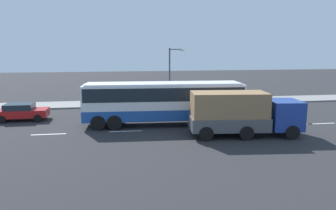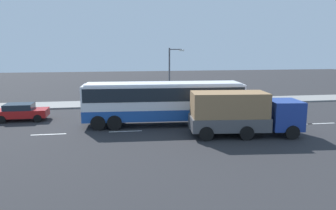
{
  "view_description": "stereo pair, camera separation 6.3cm",
  "coord_description": "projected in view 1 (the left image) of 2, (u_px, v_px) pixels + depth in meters",
  "views": [
    {
      "loc": [
        -1.91,
        -25.44,
        6.03
      ],
      "look_at": [
        2.06,
        -0.61,
        1.61
      ],
      "focal_mm": 34.93,
      "sensor_mm": 36.0,
      "label": 1
    },
    {
      "loc": [
        -1.97,
        -25.43,
        6.03
      ],
      "look_at": [
        2.06,
        -0.61,
        1.61
      ],
      "focal_mm": 34.93,
      "sensor_mm": 36.0,
      "label": 2
    }
  ],
  "objects": [
    {
      "name": "pedestrian_at_crossing",
      "position": [
        196.0,
        93.0,
        36.38
      ],
      "size": [
        0.32,
        0.32,
        1.51
      ],
      "rotation": [
        0.0,
        0.0,
        5.81
      ],
      "color": "#38334C",
      "rests_on": "sidewalk_curb"
    },
    {
      "name": "sidewalk_curb",
      "position": [
        134.0,
        103.0,
        35.56
      ],
      "size": [
        80.0,
        4.0,
        0.15
      ],
      "primitive_type": "cube",
      "color": "gray",
      "rests_on": "ground_plane"
    },
    {
      "name": "car_red_compact",
      "position": [
        22.0,
        111.0,
        27.33
      ],
      "size": [
        4.07,
        2.01,
        1.43
      ],
      "rotation": [
        0.0,
        0.0,
        0.0
      ],
      "color": "#B21919",
      "rests_on": "ground_plane"
    },
    {
      "name": "ground_plane",
      "position": [
        141.0,
        124.0,
        26.08
      ],
      "size": [
        120.0,
        120.0,
        0.0
      ],
      "primitive_type": "plane",
      "color": "#28282B"
    },
    {
      "name": "street_lamp",
      "position": [
        171.0,
        72.0,
        34.25
      ],
      "size": [
        1.62,
        0.24,
        5.86
      ],
      "color": "#47474C",
      "rests_on": "sidewalk_curb"
    },
    {
      "name": "pedestrian_near_curb",
      "position": [
        117.0,
        95.0,
        35.38
      ],
      "size": [
        0.32,
        0.32,
        1.51
      ],
      "rotation": [
        0.0,
        0.0,
        5.77
      ],
      "color": "black",
      "rests_on": "sidewalk_curb"
    },
    {
      "name": "lane_centreline",
      "position": [
        171.0,
        129.0,
        24.4
      ],
      "size": [
        46.94,
        0.16,
        0.01
      ],
      "color": "white",
      "rests_on": "ground_plane"
    },
    {
      "name": "coach_bus",
      "position": [
        164.0,
        99.0,
        25.55
      ],
      "size": [
        12.52,
        3.32,
        3.35
      ],
      "rotation": [
        0.0,
        0.0,
        -0.05
      ],
      "color": "#1E4C9E",
      "rests_on": "ground_plane"
    },
    {
      "name": "cargo_truck",
      "position": [
        242.0,
        113.0,
        22.45
      ],
      "size": [
        7.77,
        3.3,
        3.05
      ],
      "rotation": [
        0.0,
        0.0,
        -0.1
      ],
      "color": "navy",
      "rests_on": "ground_plane"
    }
  ]
}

